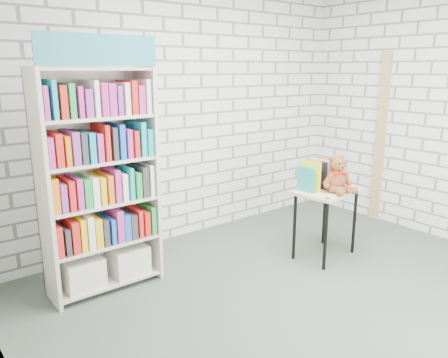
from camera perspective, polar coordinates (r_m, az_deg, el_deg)
ground at (r=3.89m, az=12.25°, el=-15.35°), size 4.50×4.50×0.00m
room_shell at (r=3.39m, az=13.86°, el=11.91°), size 4.52×4.02×2.81m
bookshelf at (r=3.83m, az=-15.99°, el=-0.17°), size 0.96×0.37×2.15m
display_table at (r=4.54m, az=13.24°, el=-2.55°), size 0.72×0.55×0.72m
table_books at (r=4.53m, az=12.24°, el=0.61°), size 0.49×0.27×0.28m
teddy_bear at (r=4.43m, az=14.60°, el=0.25°), size 0.33×0.32×0.36m
door_trim at (r=5.82m, az=19.74°, el=5.03°), size 0.05×0.12×2.10m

